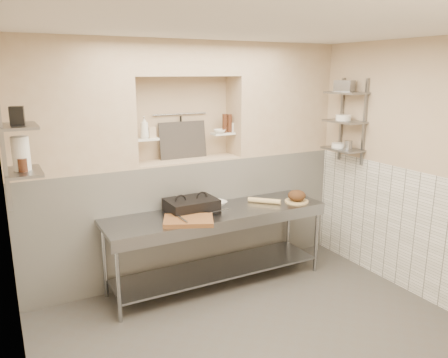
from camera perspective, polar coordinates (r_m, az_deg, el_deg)
floor at (r=4.43m, az=5.04°, el=-20.57°), size 4.00×3.90×0.10m
ceiling at (r=3.68m, az=6.05°, el=20.00°), size 4.00×3.90×0.10m
wall_left at (r=3.22m, az=-26.88°, el=-6.74°), size 0.10×3.90×2.80m
wall_right at (r=5.20m, az=24.75°, el=0.89°), size 0.10×3.90×2.80m
wall_back at (r=5.54m, az=-5.95°, el=2.83°), size 4.00×0.10×2.80m
backwall_lower at (r=5.49m, az=-4.78°, el=-4.79°), size 4.00×0.40×1.40m
alcove_sill at (r=5.31m, az=-4.93°, el=2.49°), size 1.30×0.40×0.02m
backwall_pillar_left at (r=4.86m, az=-19.80°, el=8.90°), size 1.35×0.40×1.40m
backwall_pillar_right at (r=5.86m, az=7.12°, el=10.30°), size 1.35×0.40×1.40m
backwall_header at (r=5.21m, az=-5.21°, el=15.43°), size 1.30×0.40×0.40m
wainscot_left at (r=3.51m, az=-24.57°, el=-17.41°), size 0.02×3.90×1.40m
wainscot_right at (r=5.34m, az=23.59°, el=-6.51°), size 0.02×3.90×1.40m
alcove_shelf_left at (r=5.09m, az=-10.20°, el=5.14°), size 0.28×0.16×0.02m
alcove_shelf_right at (r=5.47m, az=-0.15°, el=5.96°), size 0.28×0.16×0.02m
utensil_rail at (r=5.39m, az=-5.77°, el=8.44°), size 0.70×0.02×0.02m
hanging_steel at (r=5.39m, az=-5.64°, el=6.62°), size 0.02×0.02×0.30m
splash_panel at (r=5.36m, az=-5.40°, el=5.08°), size 0.60×0.08×0.45m
shelf_rail_left_a at (r=4.34m, az=-26.97°, el=3.73°), size 0.03×0.03×0.95m
shelf_rail_left_b at (r=3.95m, az=-26.80°, el=2.87°), size 0.03×0.03×0.95m
wall_shelf_left_lower at (r=4.19m, az=-24.75°, el=0.84°), size 0.30×0.50×0.02m
wall_shelf_left_upper at (r=4.12m, az=-25.31°, el=6.26°), size 0.30×0.50×0.03m
shelf_rail_right_a at (r=5.90m, az=15.09°, el=7.53°), size 0.03×0.03×1.05m
shelf_rail_right_b at (r=5.62m, az=17.87°, el=7.04°), size 0.03×0.03×1.05m
wall_shelf_right_lower at (r=5.71m, az=15.23°, el=3.77°), size 0.30×0.50×0.02m
wall_shelf_right_mid at (r=5.67m, az=15.45°, el=7.26°), size 0.30×0.50×0.02m
wall_shelf_right_upper at (r=5.64m, az=15.68°, el=10.79°), size 0.30×0.50×0.03m
prep_table at (r=5.08m, az=-0.86°, el=-7.01°), size 2.60×0.70×0.90m
panini_press at (r=4.97m, az=-4.28°, el=-3.47°), size 0.57×0.42×0.15m
cutting_board at (r=4.64m, az=-4.67°, el=-5.43°), size 0.62×0.54×0.05m
knife_blade at (r=4.87m, az=-0.73°, el=-4.14°), size 0.28×0.06×0.01m
tongs at (r=4.59m, az=-5.43°, el=-5.23°), size 0.03×0.24×0.02m
mixing_bowl at (r=5.19m, az=-1.00°, el=-3.21°), size 0.28×0.28×0.06m
rolling_pin at (r=5.32m, az=5.28°, el=-2.84°), size 0.33×0.32×0.06m
bread_board at (r=5.42m, az=9.46°, el=-2.88°), size 0.29×0.29×0.02m
bread_loaf at (r=5.40m, az=9.49°, el=-2.13°), size 0.22×0.22×0.13m
bottle_soap at (r=5.04m, az=-10.36°, el=6.64°), size 0.12×0.12×0.25m
jar_alcove at (r=5.11m, az=-9.43°, el=6.04°), size 0.08×0.08×0.12m
bowl_alcove at (r=5.41m, az=-0.59°, el=6.25°), size 0.20×0.20×0.05m
condiment_a at (r=5.49m, az=0.73°, el=7.29°), size 0.06×0.06×0.23m
condiment_b at (r=5.46m, az=0.08°, el=7.29°), size 0.06×0.06×0.23m
condiment_c at (r=5.55m, az=1.00°, el=6.78°), size 0.07×0.07×0.11m
jug_left at (r=4.18m, az=-25.00°, el=3.04°), size 0.15×0.15×0.30m
jar_left at (r=4.12m, az=-24.80°, el=1.64°), size 0.08×0.08×0.11m
box_left_upper at (r=4.09m, az=-25.42°, el=7.48°), size 0.13×0.13×0.16m
bowl_right at (r=5.76m, az=14.77°, el=4.28°), size 0.18×0.18×0.05m
canister_right at (r=5.64m, az=15.87°, el=4.30°), size 0.11×0.11×0.11m
bowl_right_mid at (r=5.68m, az=15.33°, el=7.76°), size 0.19×0.19×0.07m
basket_right at (r=5.66m, az=15.47°, el=11.63°), size 0.25×0.27×0.14m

